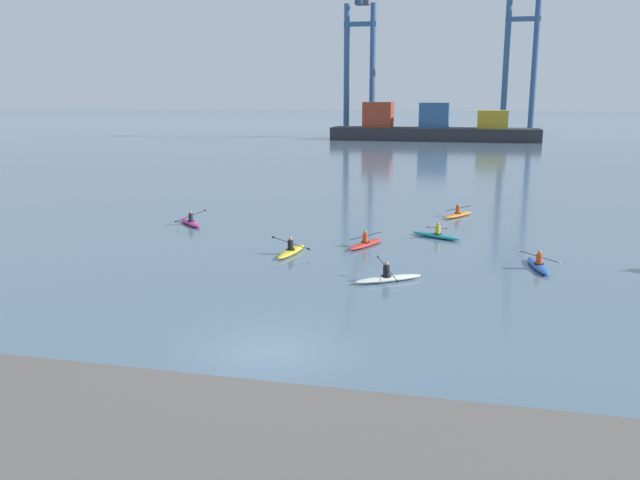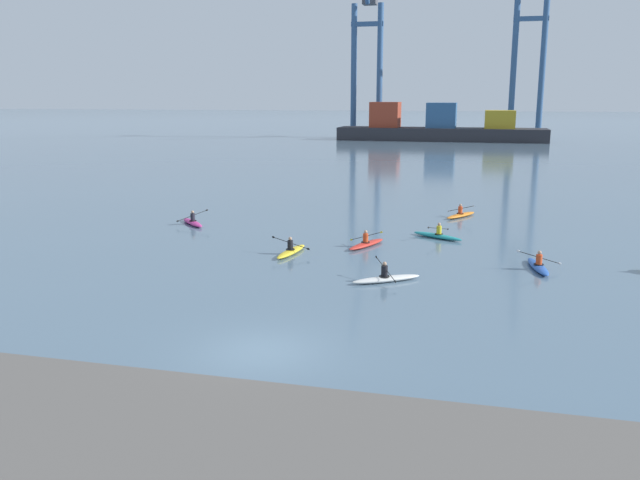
% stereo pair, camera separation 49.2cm
% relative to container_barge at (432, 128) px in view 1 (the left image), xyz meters
% --- Properties ---
extents(ground_plane, '(800.00, 800.00, 0.00)m').
position_rel_container_barge_xyz_m(ground_plane, '(1.95, -110.94, -2.42)').
color(ground_plane, slate).
extents(container_barge, '(39.82, 8.04, 7.36)m').
position_rel_container_barge_xyz_m(container_barge, '(0.00, 0.00, 0.00)').
color(container_barge, '#28282D').
rests_on(container_barge, ground).
extents(gantry_crane_west, '(6.61, 18.09, 40.54)m').
position_rel_container_barge_xyz_m(gantry_crane_west, '(-15.53, 5.87, 16.18)').
color(gantry_crane_west, '#335684').
rests_on(gantry_crane_west, ground).
extents(gantry_crane_west_mid, '(6.78, 15.67, 38.92)m').
position_rel_container_barge_xyz_m(gantry_crane_west_mid, '(16.52, 11.77, 16.14)').
color(gantry_crane_west_mid, '#335684').
rests_on(gantry_crane_west_mid, ground).
extents(kayak_blue, '(2.19, 3.45, 0.98)m').
position_rel_container_barge_xyz_m(kayak_blue, '(11.63, -97.57, -2.24)').
color(kayak_blue, '#2856B2').
rests_on(kayak_blue, ground).
extents(kayak_yellow, '(2.23, 3.45, 0.95)m').
position_rel_container_barge_xyz_m(kayak_yellow, '(-1.05, -97.43, -2.24)').
color(kayak_yellow, yellow).
rests_on(kayak_yellow, ground).
extents(kayak_orange, '(2.23, 3.24, 0.99)m').
position_rel_container_barge_xyz_m(kayak_orange, '(7.41, -83.91, -2.24)').
color(kayak_orange, orange).
rests_on(kayak_orange, ground).
extents(kayak_teal, '(3.24, 2.22, 0.95)m').
position_rel_container_barge_xyz_m(kayak_teal, '(6.32, -91.45, -2.24)').
color(kayak_teal, teal).
rests_on(kayak_teal, ground).
extents(kayak_magenta, '(2.77, 2.88, 0.97)m').
position_rel_container_barge_xyz_m(kayak_magenta, '(-9.76, -91.05, -2.24)').
color(kayak_magenta, '#C13384').
rests_on(kayak_magenta, ground).
extents(kayak_white, '(3.14, 2.42, 1.02)m').
position_rel_container_barge_xyz_m(kayak_white, '(4.72, -101.59, -2.24)').
color(kayak_white, silver).
rests_on(kayak_white, ground).
extents(kayak_red, '(2.04, 3.37, 1.04)m').
position_rel_container_barge_xyz_m(kayak_red, '(2.57, -94.68, -2.24)').
color(kayak_red, red).
rests_on(kayak_red, ground).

